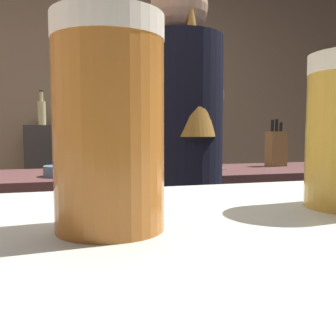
% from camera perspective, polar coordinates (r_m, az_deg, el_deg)
% --- Properties ---
extents(wall_back, '(5.20, 0.10, 2.70)m').
position_cam_1_polar(wall_back, '(3.45, -13.29, 9.41)').
color(wall_back, '#967D60').
rests_on(wall_back, ground).
extents(prep_counter, '(2.10, 0.60, 0.90)m').
position_cam_1_polar(prep_counter, '(2.08, -0.01, -12.74)').
color(prep_counter, brown).
rests_on(prep_counter, ground).
extents(back_shelf, '(0.96, 0.36, 1.14)m').
position_cam_1_polar(back_shelf, '(3.21, -11.36, -4.15)').
color(back_shelf, '#3B3836').
rests_on(back_shelf, ground).
extents(bartender, '(0.46, 0.54, 1.67)m').
position_cam_1_polar(bartender, '(1.52, 1.69, 0.62)').
color(bartender, '#262D31').
rests_on(bartender, ground).
extents(knife_block, '(0.10, 0.08, 0.27)m').
position_cam_1_polar(knife_block, '(2.34, 15.56, 2.85)').
color(knife_block, olive).
rests_on(knife_block, prep_counter).
extents(mixing_bowl, '(0.17, 0.17, 0.05)m').
position_cam_1_polar(mixing_bowl, '(1.79, -15.08, -0.41)').
color(mixing_bowl, slate).
rests_on(mixing_bowl, prep_counter).
extents(chefs_knife, '(0.24, 0.07, 0.01)m').
position_cam_1_polar(chefs_knife, '(2.01, 5.55, -0.24)').
color(chefs_knife, silver).
rests_on(chefs_knife, prep_counter).
extents(pint_glass_far, '(0.07, 0.07, 0.14)m').
position_cam_1_polar(pint_glass_far, '(0.27, -8.63, 6.22)').
color(pint_glass_far, '#B96928').
rests_on(pint_glass_far, bar_counter).
extents(bottle_olive_oil, '(0.06, 0.06, 0.27)m').
position_cam_1_polar(bottle_olive_oil, '(3.19, -18.01, 7.83)').
color(bottle_olive_oil, '#D3C387').
rests_on(bottle_olive_oil, back_shelf).
extents(bottle_soy, '(0.07, 0.07, 0.20)m').
position_cam_1_polar(bottle_soy, '(3.25, -15.02, 7.39)').
color(bottle_soy, '#567E3B').
rests_on(bottle_soy, back_shelf).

